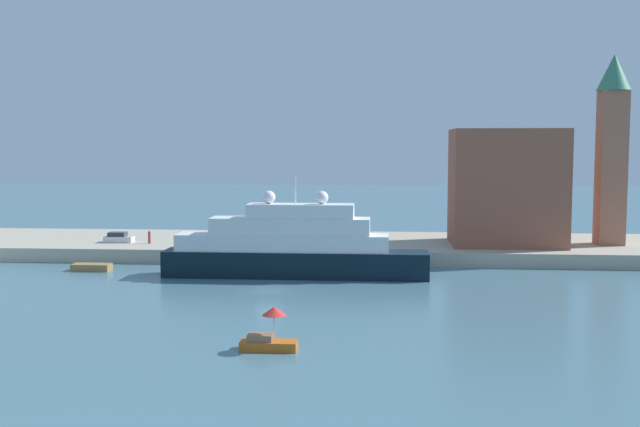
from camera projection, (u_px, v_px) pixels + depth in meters
name	position (u px, v px, depth m)	size (l,w,h in m)	color
ground	(269.00, 290.00, 77.94)	(400.00, 400.00, 0.00)	slate
quay_dock	(298.00, 246.00, 104.77)	(110.00, 22.23, 1.77)	#ADA38E
large_yacht	(292.00, 248.00, 85.73)	(29.58, 4.44, 11.34)	black
small_motorboat	(269.00, 335.00, 55.35)	(4.09, 1.76, 3.18)	#C66019
work_barge	(92.00, 267.00, 90.07)	(4.46, 1.90, 0.82)	olive
harbor_building	(506.00, 187.00, 99.85)	(14.14, 11.37, 15.00)	#93513D
bell_tower	(612.00, 141.00, 99.06)	(4.34, 4.34, 24.55)	#9E664C
parked_car	(119.00, 238.00, 102.34)	(3.80, 1.80, 1.35)	silver
person_figure	(149.00, 237.00, 101.02)	(0.36, 0.36, 1.80)	maroon
mooring_bollard	(283.00, 247.00, 95.12)	(0.54, 0.54, 0.69)	black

